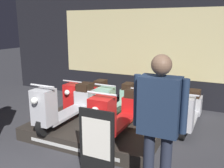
# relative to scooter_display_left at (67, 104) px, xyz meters

# --- Properties ---
(shop_wall_back) EXTENTS (8.52, 0.09, 3.20)m
(shop_wall_back) POSITION_rel_scooter_display_left_xyz_m (0.67, 2.51, 1.02)
(shop_wall_back) COLOR black
(shop_wall_back) RESTS_ON ground_plane
(display_platform) EXTENTS (2.38, 1.35, 0.23)m
(display_platform) POSITION_rel_scooter_display_left_xyz_m (0.54, 0.01, -0.46)
(display_platform) COLOR #2D2823
(display_platform) RESTS_ON ground_plane
(scooter_display_left) EXTENTS (0.46, 1.75, 0.85)m
(scooter_display_left) POSITION_rel_scooter_display_left_xyz_m (0.00, 0.00, 0.00)
(scooter_display_left) COLOR black
(scooter_display_left) RESTS_ON display_platform
(scooter_display_right) EXTENTS (0.46, 1.75, 0.85)m
(scooter_display_right) POSITION_rel_scooter_display_left_xyz_m (1.07, 0.00, 0.00)
(scooter_display_right) COLOR black
(scooter_display_right) RESTS_ON display_platform
(scooter_backrow_0) EXTENTS (0.46, 1.75, 0.85)m
(scooter_backrow_0) POSITION_rel_scooter_display_left_xyz_m (-0.32, 1.31, -0.23)
(scooter_backrow_0) COLOR black
(scooter_backrow_0) RESTS_ON ground_plane
(scooter_backrow_1) EXTENTS (0.46, 1.75, 0.85)m
(scooter_backrow_1) POSITION_rel_scooter_display_left_xyz_m (0.46, 1.31, -0.23)
(scooter_backrow_1) COLOR black
(scooter_backrow_1) RESTS_ON ground_plane
(scooter_backrow_2) EXTENTS (0.46, 1.75, 0.85)m
(scooter_backrow_2) POSITION_rel_scooter_display_left_xyz_m (1.24, 1.31, -0.23)
(scooter_backrow_2) COLOR black
(scooter_backrow_2) RESTS_ON ground_plane
(scooter_backrow_3) EXTENTS (0.46, 1.75, 0.85)m
(scooter_backrow_3) POSITION_rel_scooter_display_left_xyz_m (2.03, 1.31, -0.23)
(scooter_backrow_3) COLOR black
(scooter_backrow_3) RESTS_ON ground_plane
(person_right_browsing) EXTENTS (0.61, 0.25, 1.72)m
(person_right_browsing) POSITION_rel_scooter_display_left_xyz_m (2.01, -1.06, 0.45)
(person_right_browsing) COLOR #232838
(person_right_browsing) RESTS_ON ground_plane
(price_sign_board) EXTENTS (0.52, 0.04, 0.94)m
(price_sign_board) POSITION_rel_scooter_display_left_xyz_m (1.15, -0.96, -0.10)
(price_sign_board) COLOR black
(price_sign_board) RESTS_ON ground_plane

